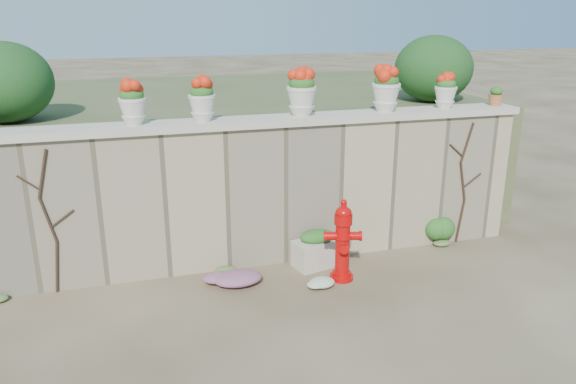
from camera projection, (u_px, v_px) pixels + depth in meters
name	position (u px, v px, depth m)	size (l,w,h in m)	color
ground	(290.00, 323.00, 6.57)	(80.00, 80.00, 0.00)	#473923
stone_wall	(254.00, 196.00, 7.91)	(8.00, 0.40, 2.00)	tan
wall_cap	(253.00, 122.00, 7.58)	(8.10, 0.52, 0.10)	beige
raised_fill	(217.00, 145.00, 10.83)	(9.00, 6.00, 2.00)	#384C23
back_shrub_left	(4.00, 82.00, 7.67)	(1.30, 1.30, 1.10)	#143814
back_shrub_right	(434.00, 69.00, 9.43)	(1.30, 1.30, 1.10)	#143814
vine_left	(49.00, 221.00, 7.00)	(0.60, 0.04, 1.91)	black
vine_right	(463.00, 182.00, 8.57)	(0.60, 0.04, 1.91)	black
fire_hydrant	(343.00, 240.00, 7.47)	(0.49, 0.35, 1.13)	#B60707
planter_box	(317.00, 249.00, 7.98)	(0.73, 0.53, 0.55)	beige
green_shrub	(440.00, 227.00, 8.66)	(0.62, 0.56, 0.59)	#1E5119
magenta_clump	(232.00, 276.00, 7.48)	(0.83, 0.55, 0.22)	#B42494
white_flowers	(316.00, 282.00, 7.36)	(0.49, 0.39, 0.18)	white
urn_pot_1	(132.00, 103.00, 7.07)	(0.35, 0.35, 0.55)	beige
urn_pot_2	(202.00, 100.00, 7.30)	(0.35, 0.35, 0.55)	beige
urn_pot_3	(302.00, 93.00, 7.65)	(0.41, 0.41, 0.64)	beige
urn_pot_4	(386.00, 89.00, 7.99)	(0.41, 0.41, 0.64)	beige
urn_pot_5	(446.00, 91.00, 8.26)	(0.33, 0.33, 0.51)	beige
terracotta_pot	(496.00, 97.00, 8.54)	(0.23, 0.23, 0.27)	#A86033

